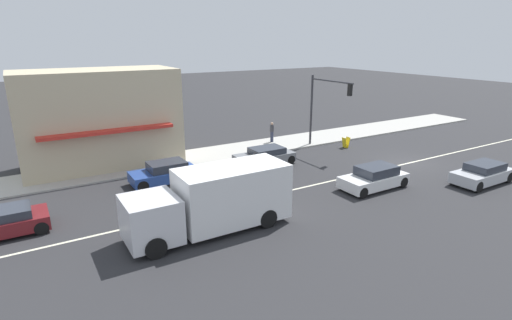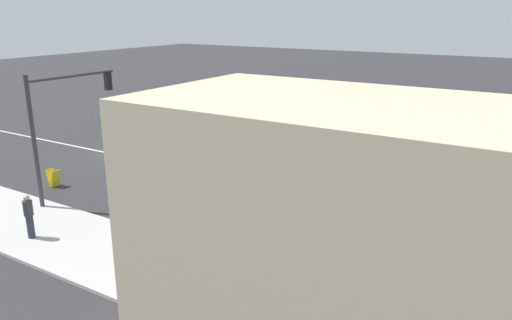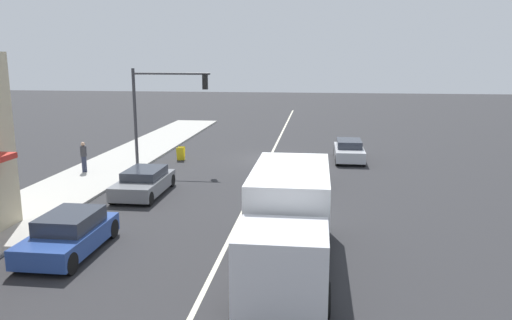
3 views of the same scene
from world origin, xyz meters
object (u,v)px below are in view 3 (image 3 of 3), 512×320
warning_aframe_sign (181,154)px  suv_grey (144,182)px  delivery_truck (289,219)px  sedan_silver (349,151)px  traffic_signal_main (158,100)px  coupe_blue (69,234)px  van_white (300,171)px  pedestrian (84,156)px

warning_aframe_sign → suv_grey: suv_grey is taller
delivery_truck → sedan_silver: 16.75m
traffic_signal_main → suv_grey: bearing=100.6°
coupe_blue → van_white: bearing=-125.2°
coupe_blue → delivery_truck: bearing=179.7°
van_white → coupe_blue: bearing=54.8°
pedestrian → sedan_silver: size_ratio=0.41×
pedestrian → coupe_blue: size_ratio=0.42×
warning_aframe_sign → traffic_signal_main: bearing=71.2°
delivery_truck → suv_grey: (7.20, -7.22, -0.88)m
warning_aframe_sign → delivery_truck: 17.07m
pedestrian → delivery_truck: delivery_truck is taller
traffic_signal_main → pedestrian: traffic_signal_main is taller
delivery_truck → warning_aframe_sign: bearing=-63.3°
pedestrian → delivery_truck: (-11.91, 10.89, 0.47)m
suv_grey → warning_aframe_sign: bearing=-86.8°
delivery_truck → sedan_silver: (-2.80, -16.49, -0.85)m
traffic_signal_main → coupe_blue: (-1.12, 13.21, -3.27)m
pedestrian → van_white: pedestrian is taller
van_white → warning_aframe_sign: bearing=-33.1°
traffic_signal_main → coupe_blue: bearing=94.9°
traffic_signal_main → warning_aframe_sign: traffic_signal_main is taller
delivery_truck → van_white: delivery_truck is taller
traffic_signal_main → van_white: (-8.32, 3.01, -3.26)m
pedestrian → coupe_blue: (-4.71, 10.85, -0.37)m
delivery_truck → coupe_blue: 7.25m
warning_aframe_sign → delivery_truck: delivery_truck is taller
suv_grey → sedan_silver: sedan_silver is taller
suv_grey → sedan_silver: (-10.00, -9.27, 0.03)m
van_white → coupe_blue: 12.48m
coupe_blue → traffic_signal_main: bearing=-85.1°
warning_aframe_sign → sedan_silver: size_ratio=0.21×
traffic_signal_main → delivery_truck: size_ratio=0.75×
suv_grey → coupe_blue: bearing=90.0°
delivery_truck → coupe_blue: bearing=-0.3°
warning_aframe_sign → van_white: 9.13m
pedestrian → warning_aframe_sign: bearing=-134.5°
pedestrian → delivery_truck: size_ratio=0.22×
sedan_silver → coupe_blue: bearing=58.7°
coupe_blue → pedestrian: bearing=-66.5°
delivery_truck → sedan_silver: delivery_truck is taller
delivery_truck → suv_grey: 10.24m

